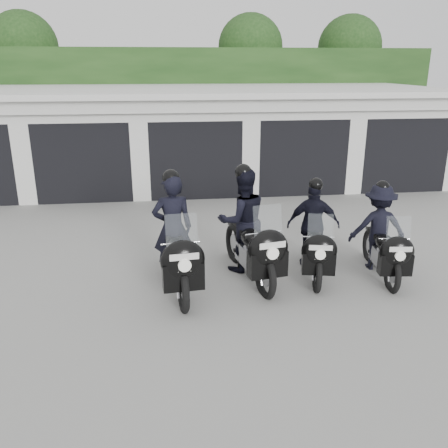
{
  "coord_description": "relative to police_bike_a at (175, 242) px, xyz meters",
  "views": [
    {
      "loc": [
        -0.85,
        -7.69,
        3.68
      ],
      "look_at": [
        0.11,
        0.03,
        1.05
      ],
      "focal_mm": 38.0,
      "sensor_mm": 36.0,
      "label": 1
    }
  ],
  "objects": [
    {
      "name": "ground",
      "position": [
        0.74,
        0.16,
        -0.82
      ],
      "size": [
        80.0,
        80.0,
        0.0
      ],
      "primitive_type": "plane",
      "color": "gray",
      "rests_on": "ground"
    },
    {
      "name": "garage_block",
      "position": [
        0.74,
        8.22,
        0.6
      ],
      "size": [
        16.4,
        6.8,
        2.96
      ],
      "color": "silver",
      "rests_on": "ground"
    },
    {
      "name": "background_vegetation",
      "position": [
        1.11,
        13.08,
        1.95
      ],
      "size": [
        20.0,
        3.9,
        5.8
      ],
      "color": "#183613",
      "rests_on": "ground"
    },
    {
      "name": "police_bike_a",
      "position": [
        0.0,
        0.0,
        0.0
      ],
      "size": [
        0.86,
        2.38,
        2.07
      ],
      "rotation": [
        0.0,
        0.0,
        0.1
      ],
      "color": "black",
      "rests_on": "ground"
    },
    {
      "name": "police_bike_b",
      "position": [
        1.29,
        0.4,
        0.05
      ],
      "size": [
        1.12,
        2.36,
        2.08
      ],
      "rotation": [
        0.0,
        0.0,
        0.19
      ],
      "color": "black",
      "rests_on": "ground"
    },
    {
      "name": "police_bike_c",
      "position": [
        2.54,
        0.38,
        -0.06
      ],
      "size": [
        1.07,
        2.04,
        1.79
      ],
      "rotation": [
        0.0,
        0.0,
        -0.2
      ],
      "color": "black",
      "rests_on": "ground"
    },
    {
      "name": "police_bike_d",
      "position": [
        3.75,
        0.21,
        -0.08
      ],
      "size": [
        1.11,
        2.01,
        1.75
      ],
      "rotation": [
        0.0,
        0.0,
        -0.12
      ],
      "color": "black",
      "rests_on": "ground"
    }
  ]
}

